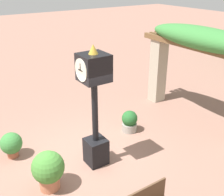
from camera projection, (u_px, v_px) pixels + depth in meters
ground_plane at (86, 159)px, 7.53m from camera, size 60.00×60.00×0.00m
pedestal_clock at (95, 104)px, 6.71m from camera, size 0.64×0.68×3.15m
pergola at (201, 51)px, 8.70m from camera, size 4.81×1.08×3.10m
potted_plant_near_left at (130, 121)px, 8.74m from camera, size 0.49×0.49×0.69m
potted_plant_near_right at (48, 169)px, 6.31m from camera, size 0.75×0.75×0.96m
potted_plant_far_left at (11, 144)px, 7.48m from camera, size 0.58×0.58×0.71m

